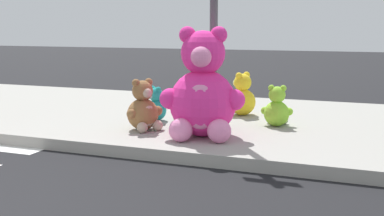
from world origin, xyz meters
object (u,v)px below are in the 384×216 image
Objects in this scene: plush_brown at (144,110)px; plush_yellow at (241,98)px; plush_teal at (155,107)px; sign_pole at (214,4)px; plush_lime at (277,109)px; plush_pink_large at (203,93)px.

plush_brown reaches higher than plush_yellow.
plush_yellow reaches higher than plush_teal.
sign_pole is at bearing 31.15° from plush_brown.
plush_yellow is (0.95, 1.56, -0.01)m from plush_brown.
plush_brown is 0.64m from plush_teal.
plush_teal is (-1.08, -0.93, -0.07)m from plush_yellow.
plush_lime is (0.81, 0.41, -1.46)m from sign_pole.
sign_pole is at bearing 95.00° from plush_pink_large.
plush_lime is at bearing 26.98° from sign_pole.
sign_pole reaches higher than plush_pink_large.
plush_lime is at bearing 9.24° from plush_teal.
plush_teal is (-0.13, 0.63, -0.07)m from plush_brown.
plush_pink_large is 2.03× the size of plush_yellow.
plush_yellow is at bearing 40.80° from plush_teal.
plush_yellow is 1.32× the size of plush_teal.
plush_brown is 1.88m from plush_lime.
sign_pole is 1.77m from plush_teal.
plush_brown reaches higher than plush_teal.
plush_teal is at bearing -170.76° from plush_lime.
plush_yellow is 1.17× the size of plush_lime.
plush_brown is 1.35× the size of plush_teal.
plush_pink_large reaches higher than plush_brown.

